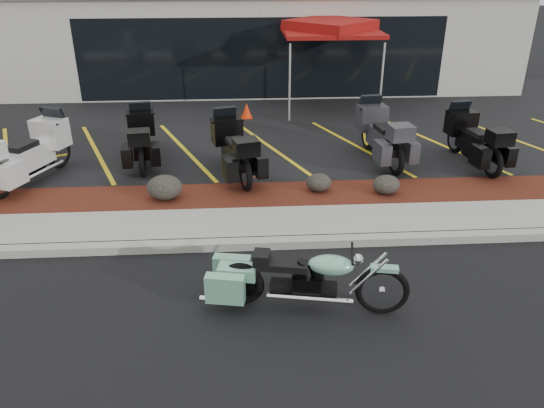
{
  "coord_description": "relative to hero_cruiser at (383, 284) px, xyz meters",
  "views": [
    {
      "loc": [
        -0.82,
        -7.16,
        4.7
      ],
      "look_at": [
        -0.29,
        1.2,
        0.69
      ],
      "focal_mm": 35.0,
      "sensor_mm": 36.0,
      "label": 1
    }
  ],
  "objects": [
    {
      "name": "upper_lot",
      "position": [
        -1.12,
        9.29,
        -0.43
      ],
      "size": [
        26.0,
        9.6,
        0.15
      ],
      "primitive_type": "cube",
      "color": "black",
      "rests_on": "ground"
    },
    {
      "name": "touring_black_mid",
      "position": [
        -2.26,
        5.76,
        0.33
      ],
      "size": [
        1.45,
        2.49,
        1.36
      ],
      "primitive_type": null,
      "rotation": [
        0.0,
        0.0,
        1.82
      ],
      "color": "black",
      "rests_on": "upper_lot"
    },
    {
      "name": "boulder_left",
      "position": [
        -3.47,
        3.77,
        -0.09
      ],
      "size": [
        0.71,
        0.59,
        0.5
      ],
      "primitive_type": "ellipsoid",
      "color": "black",
      "rests_on": "mulch_bed"
    },
    {
      "name": "dealership_building",
      "position": [
        -1.12,
        15.56,
        1.5
      ],
      "size": [
        18.0,
        8.16,
        4.0
      ],
      "color": "#9E9B8F",
      "rests_on": "ground"
    },
    {
      "name": "traffic_cone",
      "position": [
        -1.71,
        9.5,
        -0.13
      ],
      "size": [
        0.34,
        0.34,
        0.45
      ],
      "primitive_type": "cone",
      "rotation": [
        0.0,
        0.0,
        -0.08
      ],
      "color": "red",
      "rests_on": "upper_lot"
    },
    {
      "name": "popup_canopy",
      "position": [
        0.89,
        10.49,
        2.08
      ],
      "size": [
        3.6,
        3.6,
        2.69
      ],
      "rotation": [
        0.0,
        0.0,
        -0.3
      ],
      "color": "silver",
      "rests_on": "upper_lot"
    },
    {
      "name": "hero_cruiser",
      "position": [
        0.0,
        0.0,
        0.0
      ],
      "size": [
        2.94,
        1.24,
        1.01
      ],
      "primitive_type": null,
      "rotation": [
        0.0,
        0.0,
        -0.19
      ],
      "color": "#76B897",
      "rests_on": "ground"
    },
    {
      "name": "touring_grey",
      "position": [
        1.29,
        6.49,
        0.35
      ],
      "size": [
        1.23,
        2.51,
        1.4
      ],
      "primitive_type": null,
      "rotation": [
        0.0,
        0.0,
        1.7
      ],
      "color": "#333238",
      "rests_on": "upper_lot"
    },
    {
      "name": "touring_black_rear",
      "position": [
        3.38,
        6.1,
        0.31
      ],
      "size": [
        1.15,
        2.37,
        1.32
      ],
      "primitive_type": null,
      "rotation": [
        0.0,
        0.0,
        1.7
      ],
      "color": "black",
      "rests_on": "upper_lot"
    },
    {
      "name": "touring_white",
      "position": [
        -6.1,
        5.69,
        0.37
      ],
      "size": [
        1.82,
        2.64,
        1.44
      ],
      "primitive_type": null,
      "rotation": [
        0.0,
        0.0,
        1.18
      ],
      "color": "silver",
      "rests_on": "upper_lot"
    },
    {
      "name": "mulch_bed",
      "position": [
        -1.12,
        3.89,
        -0.42
      ],
      "size": [
        24.0,
        1.2,
        0.16
      ],
      "primitive_type": "cube",
      "color": "#37170C",
      "rests_on": "ground"
    },
    {
      "name": "sidewalk",
      "position": [
        -1.12,
        2.69,
        -0.43
      ],
      "size": [
        24.0,
        1.2,
        0.15
      ],
      "primitive_type": "cube",
      "color": "gray",
      "rests_on": "ground"
    },
    {
      "name": "boulder_right",
      "position": [
        1.05,
        3.75,
        -0.14
      ],
      "size": [
        0.56,
        0.47,
        0.4
      ],
      "primitive_type": "ellipsoid",
      "color": "black",
      "rests_on": "mulch_bed"
    },
    {
      "name": "boulder_mid",
      "position": [
        -0.32,
        3.97,
        -0.15
      ],
      "size": [
        0.53,
        0.44,
        0.38
      ],
      "primitive_type": "ellipsoid",
      "color": "black",
      "rests_on": "mulch_bed"
    },
    {
      "name": "ground",
      "position": [
        -1.12,
        1.09,
        -0.5
      ],
      "size": [
        90.0,
        90.0,
        0.0
      ],
      "primitive_type": "plane",
      "color": "black",
      "rests_on": "ground"
    },
    {
      "name": "curb",
      "position": [
        -1.12,
        1.99,
        -0.43
      ],
      "size": [
        24.0,
        0.25,
        0.15
      ],
      "primitive_type": "cube",
      "color": "gray",
      "rests_on": "ground"
    },
    {
      "name": "touring_black_front",
      "position": [
        -4.33,
        6.62,
        0.29
      ],
      "size": [
        1.14,
        2.31,
        1.29
      ],
      "primitive_type": null,
      "rotation": [
        0.0,
        0.0,
        1.71
      ],
      "color": "black",
      "rests_on": "upper_lot"
    }
  ]
}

